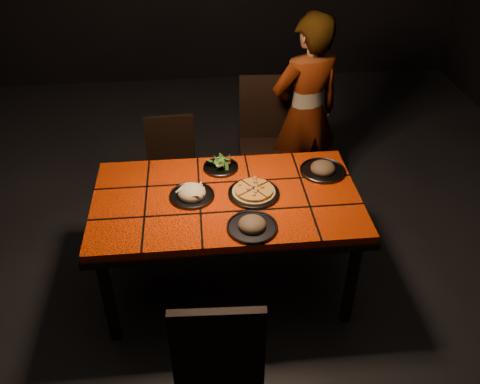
{
  "coord_description": "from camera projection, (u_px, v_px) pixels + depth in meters",
  "views": [
    {
      "loc": [
        -0.16,
        -2.45,
        2.56
      ],
      "look_at": [
        0.08,
        -0.06,
        0.82
      ],
      "focal_mm": 38.0,
      "sensor_mm": 36.0,
      "label": 1
    }
  ],
  "objects": [
    {
      "name": "diner",
      "position": [
        305.0,
        114.0,
        3.85
      ],
      "size": [
        0.65,
        0.52,
        1.55
      ],
      "primitive_type": "imported",
      "rotation": [
        0.0,
        0.0,
        3.44
      ],
      "color": "brown",
      "rests_on": "ground"
    },
    {
      "name": "plate_salad",
      "position": [
        221.0,
        165.0,
        3.28
      ],
      "size": [
        0.23,
        0.23,
        0.07
      ],
      "color": "#3C3B40",
      "rests_on": "dining_table"
    },
    {
      "name": "chair_near",
      "position": [
        219.0,
        350.0,
        2.42
      ],
      "size": [
        0.44,
        0.44,
        0.93
      ],
      "rotation": [
        0.0,
        0.0,
        3.09
      ],
      "color": "black",
      "rests_on": "ground"
    },
    {
      "name": "room_shell",
      "position": [
        224.0,
        79.0,
        2.61
      ],
      "size": [
        6.04,
        7.04,
        3.08
      ],
      "color": "black",
      "rests_on": "ground"
    },
    {
      "name": "plate_pizza",
      "position": [
        254.0,
        192.0,
        3.05
      ],
      "size": [
        0.36,
        0.36,
        0.04
      ],
      "color": "#3C3B40",
      "rests_on": "dining_table"
    },
    {
      "name": "chair_far_right",
      "position": [
        270.0,
        136.0,
        3.95
      ],
      "size": [
        0.5,
        0.5,
        1.04
      ],
      "rotation": [
        0.0,
        0.0,
        -0.06
      ],
      "color": "black",
      "rests_on": "ground"
    },
    {
      "name": "chair_far_left",
      "position": [
        172.0,
        163.0,
        3.87
      ],
      "size": [
        0.39,
        0.39,
        0.82
      ],
      "rotation": [
        0.0,
        0.0,
        0.05
      ],
      "color": "black",
      "rests_on": "ground"
    },
    {
      "name": "plate_pasta",
      "position": [
        192.0,
        194.0,
        3.03
      ],
      "size": [
        0.27,
        0.27,
        0.09
      ],
      "color": "#3C3B40",
      "rests_on": "dining_table"
    },
    {
      "name": "plate_mushroom_b",
      "position": [
        323.0,
        168.0,
        3.25
      ],
      "size": [
        0.29,
        0.29,
        0.1
      ],
      "color": "#3C3B40",
      "rests_on": "dining_table"
    },
    {
      "name": "plate_mushroom_a",
      "position": [
        252.0,
        225.0,
        2.79
      ],
      "size": [
        0.29,
        0.29,
        0.09
      ],
      "color": "#3C3B40",
      "rests_on": "dining_table"
    },
    {
      "name": "dining_table",
      "position": [
        227.0,
        207.0,
        3.09
      ],
      "size": [
        1.62,
        0.92,
        0.75
      ],
      "color": "#FF3D08",
      "rests_on": "ground"
    }
  ]
}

